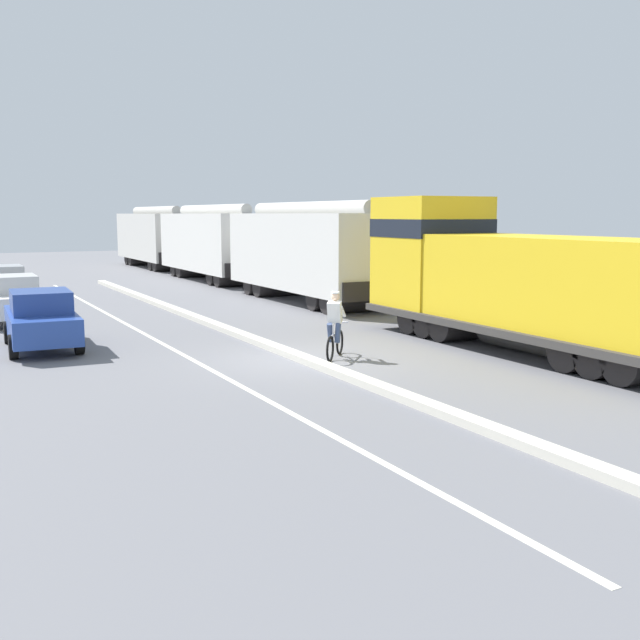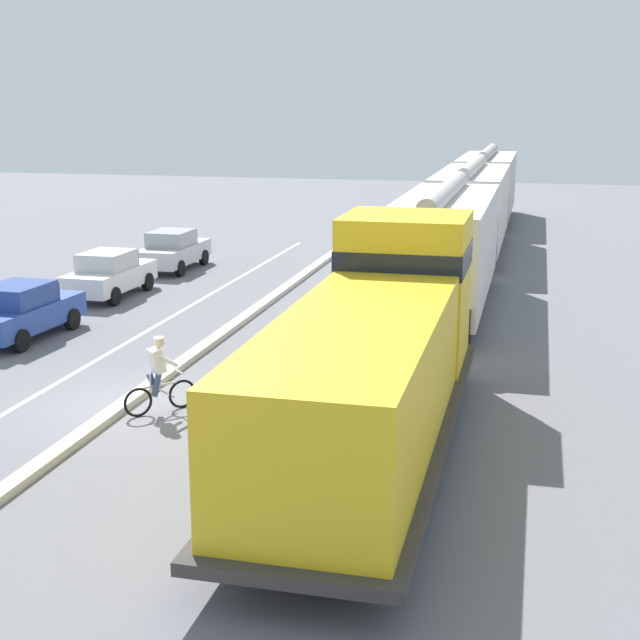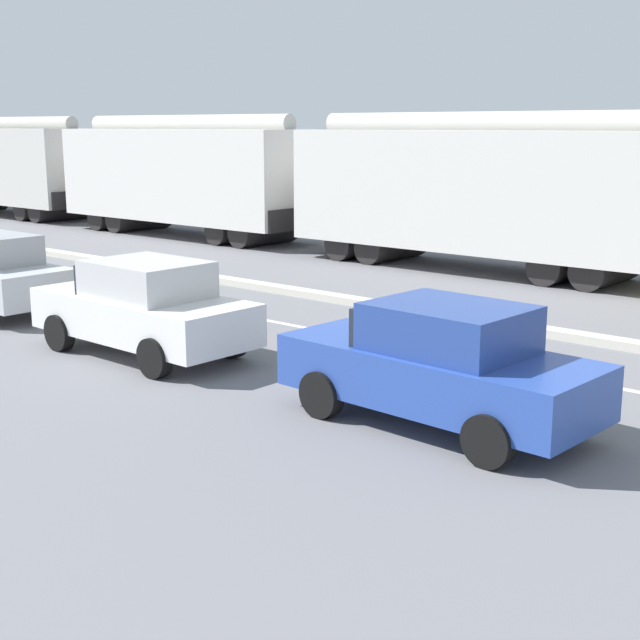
# 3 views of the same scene
# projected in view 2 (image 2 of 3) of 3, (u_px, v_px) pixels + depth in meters

# --- Properties ---
(ground_plane) EXTENTS (120.00, 120.00, 0.00)m
(ground_plane) POSITION_uv_depth(u_px,v_px,m) (127.00, 406.00, 20.12)
(ground_plane) COLOR slate
(median_curb) EXTENTS (0.36, 36.00, 0.16)m
(median_curb) POSITION_uv_depth(u_px,v_px,m) (219.00, 336.00, 25.76)
(median_curb) COLOR beige
(median_curb) RESTS_ON ground
(lane_stripe) EXTENTS (0.14, 36.00, 0.01)m
(lane_stripe) POSITION_uv_depth(u_px,v_px,m) (142.00, 334.00, 26.33)
(lane_stripe) COLOR silver
(lane_stripe) RESTS_ON ground
(locomotive) EXTENTS (3.10, 11.61, 4.20)m
(locomotive) POSITION_uv_depth(u_px,v_px,m) (377.00, 360.00, 17.34)
(locomotive) COLOR gold
(locomotive) RESTS_ON ground
(hopper_car_lead) EXTENTS (2.90, 10.60, 4.18)m
(hopper_car_lead) POSITION_uv_depth(u_px,v_px,m) (444.00, 248.00, 28.74)
(hopper_car_lead) COLOR silver
(hopper_car_lead) RESTS_ON ground
(hopper_car_middle) EXTENTS (2.90, 10.60, 4.18)m
(hopper_car_middle) POSITION_uv_depth(u_px,v_px,m) (471.00, 208.00, 39.69)
(hopper_car_middle) COLOR silver
(hopper_car_middle) RESTS_ON ground
(hopper_car_trailing) EXTENTS (2.90, 10.60, 4.18)m
(hopper_car_trailing) POSITION_uv_depth(u_px,v_px,m) (487.00, 185.00, 50.63)
(hopper_car_trailing) COLOR beige
(hopper_car_trailing) RESTS_ON ground
(parked_car_blue) EXTENTS (1.98, 4.27, 1.62)m
(parked_car_blue) POSITION_uv_depth(u_px,v_px,m) (21.00, 311.00, 25.65)
(parked_car_blue) COLOR #28479E
(parked_car_blue) RESTS_ON ground
(parked_car_white) EXTENTS (1.87, 4.22, 1.62)m
(parked_car_white) POSITION_uv_depth(u_px,v_px,m) (109.00, 274.00, 31.18)
(parked_car_white) COLOR silver
(parked_car_white) RESTS_ON ground
(parked_car_silver) EXTENTS (1.84, 4.20, 1.62)m
(parked_car_silver) POSITION_uv_depth(u_px,v_px,m) (173.00, 250.00, 36.19)
(parked_car_silver) COLOR #B7BABF
(parked_car_silver) RESTS_ON ground
(cyclist) EXTENTS (1.20, 1.30, 1.71)m
(cyclist) POSITION_uv_depth(u_px,v_px,m) (159.00, 377.00, 19.49)
(cyclist) COLOR black
(cyclist) RESTS_ON ground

